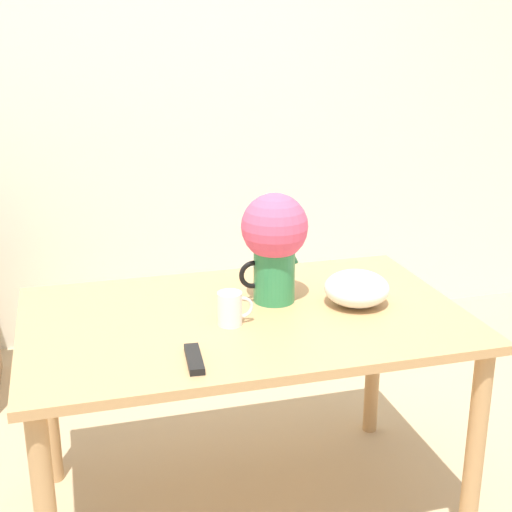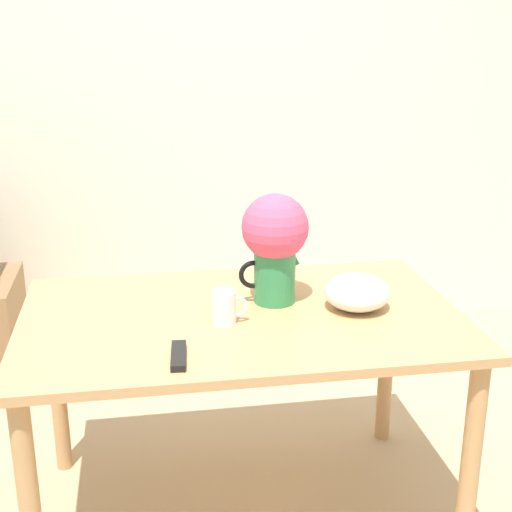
{
  "view_description": "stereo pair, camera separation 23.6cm",
  "coord_description": "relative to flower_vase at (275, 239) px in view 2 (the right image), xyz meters",
  "views": [
    {
      "loc": [
        -0.57,
        -1.84,
        1.67
      ],
      "look_at": [
        0.02,
        0.32,
        0.93
      ],
      "focal_mm": 50.0,
      "sensor_mm": 36.0,
      "label": 1
    },
    {
      "loc": [
        -0.35,
        -1.89,
        1.67
      ],
      "look_at": [
        0.02,
        0.32,
        0.93
      ],
      "focal_mm": 50.0,
      "sensor_mm": 36.0,
      "label": 2
    }
  ],
  "objects": [
    {
      "name": "wall_back",
      "position": [
        -0.09,
        1.57,
        0.32
      ],
      "size": [
        8.0,
        0.05,
        2.6
      ],
      "color": "#EDE5CC",
      "rests_on": "ground_plane"
    },
    {
      "name": "table",
      "position": [
        -0.13,
        -0.09,
        -0.32
      ],
      "size": [
        1.42,
        0.88,
        0.76
      ],
      "color": "tan",
      "rests_on": "ground_plane"
    },
    {
      "name": "flower_vase",
      "position": [
        0.0,
        0.0,
        0.0
      ],
      "size": [
        0.23,
        0.22,
        0.37
      ],
      "color": "#2D844C",
      "rests_on": "table"
    },
    {
      "name": "coffee_mug",
      "position": [
        -0.19,
        -0.16,
        -0.17
      ],
      "size": [
        0.11,
        0.08,
        0.11
      ],
      "color": "white",
      "rests_on": "table"
    },
    {
      "name": "white_bowl",
      "position": [
        0.26,
        -0.11,
        -0.16
      ],
      "size": [
        0.22,
        0.22,
        0.12
      ],
      "color": "white",
      "rests_on": "table"
    },
    {
      "name": "remote_control",
      "position": [
        -0.35,
        -0.38,
        -0.21
      ],
      "size": [
        0.05,
        0.17,
        0.02
      ],
      "color": "black",
      "rests_on": "table"
    }
  ]
}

